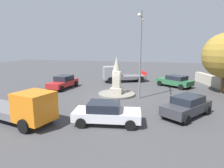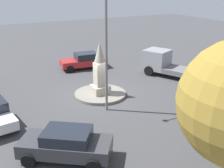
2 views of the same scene
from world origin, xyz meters
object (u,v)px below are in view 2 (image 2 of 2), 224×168
car_red_far_side (84,61)px  car_green_parked_right (222,100)px  streetlamp (106,35)px  truck_grey_passing (167,64)px  car_dark_grey_waiting (66,144)px  monument (100,71)px

car_red_far_side → car_green_parked_right: car_red_far_side is taller
streetlamp → truck_grey_passing: (-7.77, -3.73, -3.78)m
streetlamp → car_dark_grey_waiting: size_ratio=1.83×
truck_grey_passing → streetlamp: bearing=25.6°
streetlamp → car_green_parked_right: (-6.23, 3.61, -4.06)m
monument → streetlamp: (0.69, 2.35, 2.95)m
monument → truck_grey_passing: monument is taller
car_red_far_side → truck_grey_passing: (-5.47, 5.33, 0.27)m
car_red_far_side → monument: bearing=76.5°
car_green_parked_right → monument: bearing=-47.1°
streetlamp → car_red_far_side: (-2.30, -9.06, -4.05)m
streetlamp → truck_grey_passing: streetlamp is taller
streetlamp → car_dark_grey_waiting: streetlamp is taller
monument → car_dark_grey_waiting: monument is taller
streetlamp → car_dark_grey_waiting: bearing=43.3°
car_red_far_side → streetlamp: bearing=75.7°
monument → car_red_far_side: (-1.61, -6.71, -1.11)m
car_green_parked_right → car_dark_grey_waiting: bearing=1.0°
monument → car_dark_grey_waiting: (4.71, 6.13, -1.09)m
truck_grey_passing → car_green_parked_right: bearing=78.1°
monument → streetlamp: size_ratio=0.46×
car_dark_grey_waiting → car_red_far_side: (-6.32, -12.84, -0.02)m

